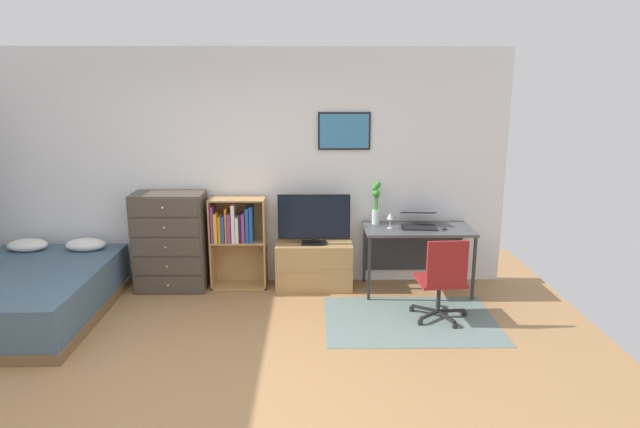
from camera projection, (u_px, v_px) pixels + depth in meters
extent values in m
plane|color=#A87A4C|center=(205.00, 389.00, 4.22)|extent=(7.20, 7.20, 0.00)
cube|color=white|center=(240.00, 169.00, 6.27)|extent=(6.12, 0.06, 2.70)
cube|color=black|center=(344.00, 131.00, 6.13)|extent=(0.59, 0.02, 0.42)
cube|color=teal|center=(344.00, 131.00, 6.12)|extent=(0.55, 0.01, 0.38)
cube|color=slate|center=(410.00, 320.00, 5.44)|extent=(1.70, 1.20, 0.01)
cube|color=brown|center=(29.00, 313.00, 5.49)|extent=(1.51, 2.03, 0.10)
cube|color=#476075|center=(26.00, 291.00, 5.44)|extent=(1.47, 1.99, 0.38)
ellipsoid|color=white|center=(27.00, 245.00, 6.10)|extent=(0.45, 0.29, 0.14)
ellipsoid|color=white|center=(86.00, 245.00, 6.12)|extent=(0.45, 0.29, 0.14)
cube|color=#4C4238|center=(171.00, 241.00, 6.18)|extent=(0.79, 0.42, 1.12)
cube|color=#493F35|center=(168.00, 285.00, 6.07)|extent=(0.75, 0.01, 0.20)
sphere|color=#A59E8C|center=(168.00, 286.00, 6.06)|extent=(0.03, 0.03, 0.03)
cube|color=#493F35|center=(167.00, 266.00, 6.02)|extent=(0.75, 0.01, 0.20)
sphere|color=#A59E8C|center=(167.00, 267.00, 6.00)|extent=(0.03, 0.03, 0.03)
cube|color=#493F35|center=(166.00, 247.00, 5.97)|extent=(0.75, 0.01, 0.20)
sphere|color=#A59E8C|center=(165.00, 247.00, 5.95)|extent=(0.03, 0.03, 0.03)
cube|color=#493F35|center=(164.00, 227.00, 5.92)|extent=(0.75, 0.01, 0.20)
sphere|color=#A59E8C|center=(164.00, 228.00, 5.90)|extent=(0.03, 0.03, 0.03)
cube|color=#493F35|center=(163.00, 208.00, 5.87)|extent=(0.75, 0.01, 0.20)
sphere|color=#A59E8C|center=(163.00, 208.00, 5.85)|extent=(0.03, 0.03, 0.03)
cube|color=tan|center=(212.00, 243.00, 6.25)|extent=(0.02, 0.30, 1.05)
cube|color=tan|center=(265.00, 243.00, 6.26)|extent=(0.02, 0.30, 1.05)
cube|color=tan|center=(240.00, 285.00, 6.37)|extent=(0.63, 0.30, 0.02)
cube|color=tan|center=(238.00, 241.00, 6.25)|extent=(0.59, 0.30, 0.02)
cube|color=tan|center=(237.00, 199.00, 6.13)|extent=(0.59, 0.30, 0.02)
cube|color=tan|center=(240.00, 239.00, 6.40)|extent=(0.63, 0.01, 1.05)
cube|color=#8C388C|center=(213.00, 224.00, 6.17)|extent=(0.03, 0.22, 0.41)
cube|color=gold|center=(217.00, 227.00, 6.17)|extent=(0.04, 0.21, 0.33)
cube|color=orange|center=(221.00, 228.00, 6.18)|extent=(0.03, 0.22, 0.30)
cube|color=#1E519E|center=(224.00, 228.00, 6.18)|extent=(0.04, 0.21, 0.30)
cube|color=orange|center=(227.00, 225.00, 6.17)|extent=(0.02, 0.21, 0.39)
cube|color=#8C388C|center=(230.00, 227.00, 6.16)|extent=(0.04, 0.18, 0.33)
cube|color=white|center=(234.00, 223.00, 6.15)|extent=(0.04, 0.19, 0.43)
cube|color=white|center=(238.00, 229.00, 6.17)|extent=(0.04, 0.20, 0.29)
cube|color=black|center=(241.00, 227.00, 6.18)|extent=(0.02, 0.22, 0.32)
cube|color=#8C388C|center=(244.00, 227.00, 6.18)|extent=(0.04, 0.23, 0.33)
cube|color=#1E519E|center=(248.00, 224.00, 6.18)|extent=(0.04, 0.24, 0.39)
cube|color=#1E519E|center=(252.00, 224.00, 6.17)|extent=(0.03, 0.22, 0.41)
cube|color=tan|center=(314.00, 265.00, 6.28)|extent=(0.87, 0.40, 0.53)
cube|color=tan|center=(314.00, 271.00, 6.08)|extent=(0.87, 0.01, 0.02)
cube|color=black|center=(314.00, 243.00, 6.19)|extent=(0.28, 0.16, 0.02)
cube|color=black|center=(314.00, 240.00, 6.18)|extent=(0.06, 0.04, 0.05)
cube|color=black|center=(314.00, 217.00, 6.12)|extent=(0.81, 0.02, 0.52)
cube|color=black|center=(314.00, 217.00, 6.11)|extent=(0.78, 0.01, 0.49)
cube|color=#4C4C4F|center=(418.00, 229.00, 6.07)|extent=(1.19, 0.63, 0.03)
cube|color=#2D2D30|center=(369.00, 269.00, 5.87)|extent=(0.03, 0.03, 0.71)
cube|color=#2D2D30|center=(474.00, 269.00, 5.89)|extent=(0.03, 0.03, 0.71)
cube|color=#2D2D30|center=(364.00, 253.00, 6.43)|extent=(0.03, 0.03, 0.71)
cube|color=#2D2D30|center=(460.00, 253.00, 6.44)|extent=(0.03, 0.03, 0.71)
cube|color=#2D2D30|center=(412.00, 250.00, 6.44)|extent=(1.13, 0.02, 0.50)
cylinder|color=#232326|center=(465.00, 314.00, 5.54)|extent=(0.05, 0.05, 0.05)
cube|color=#232326|center=(451.00, 311.00, 5.51)|extent=(0.28, 0.05, 0.02)
cylinder|color=#232326|center=(438.00, 304.00, 5.78)|extent=(0.05, 0.05, 0.05)
cube|color=#232326|center=(438.00, 306.00, 5.63)|extent=(0.09, 0.28, 0.02)
cylinder|color=#232326|center=(412.00, 309.00, 5.65)|extent=(0.05, 0.05, 0.05)
cube|color=#232326|center=(425.00, 308.00, 5.57)|extent=(0.25, 0.17, 0.02)
cylinder|color=#232326|center=(420.00, 323.00, 5.33)|extent=(0.05, 0.05, 0.05)
cube|color=#232326|center=(429.00, 315.00, 5.41)|extent=(0.23, 0.21, 0.02)
cylinder|color=#232326|center=(455.00, 326.00, 5.26)|extent=(0.05, 0.05, 0.05)
cube|color=#232326|center=(446.00, 317.00, 5.38)|extent=(0.14, 0.27, 0.02)
cylinder|color=#232326|center=(439.00, 296.00, 5.46)|extent=(0.04, 0.04, 0.30)
cube|color=maroon|center=(440.00, 280.00, 5.42)|extent=(0.47, 0.47, 0.03)
cube|color=maroon|center=(447.00, 264.00, 5.17)|extent=(0.40, 0.07, 0.45)
cube|color=black|center=(419.00, 227.00, 6.06)|extent=(0.41, 0.29, 0.01)
cube|color=black|center=(419.00, 227.00, 6.05)|extent=(0.38, 0.27, 0.00)
cube|color=black|center=(418.00, 213.00, 6.19)|extent=(0.41, 0.28, 0.07)
cube|color=black|center=(418.00, 213.00, 6.18)|extent=(0.38, 0.25, 0.06)
ellipsoid|color=#262628|center=(443.00, 228.00, 5.99)|extent=(0.06, 0.10, 0.03)
cylinder|color=silver|center=(376.00, 217.00, 6.23)|extent=(0.09, 0.09, 0.16)
cylinder|color=#3D8438|center=(377.00, 202.00, 6.19)|extent=(0.01, 0.01, 0.40)
sphere|color=#308B2C|center=(378.00, 185.00, 6.14)|extent=(0.07, 0.07, 0.07)
cylinder|color=#3D8438|center=(376.00, 207.00, 6.22)|extent=(0.01, 0.01, 0.28)
sphere|color=#308B2C|center=(377.00, 195.00, 6.19)|extent=(0.07, 0.07, 0.07)
cylinder|color=#3D8438|center=(375.00, 204.00, 6.20)|extent=(0.01, 0.01, 0.37)
sphere|color=#308B2C|center=(375.00, 188.00, 6.16)|extent=(0.07, 0.07, 0.07)
cylinder|color=#3D8438|center=(375.00, 207.00, 6.19)|extent=(0.01, 0.01, 0.30)
sphere|color=#308B2C|center=(375.00, 194.00, 6.16)|extent=(0.07, 0.07, 0.07)
cylinder|color=#3D8438|center=(376.00, 207.00, 6.18)|extent=(0.01, 0.01, 0.31)
sphere|color=#308B2C|center=(377.00, 193.00, 6.14)|extent=(0.07, 0.07, 0.07)
cylinder|color=silver|center=(390.00, 228.00, 6.04)|extent=(0.06, 0.06, 0.01)
cylinder|color=silver|center=(390.00, 223.00, 6.03)|extent=(0.01, 0.01, 0.10)
cone|color=silver|center=(390.00, 216.00, 6.01)|extent=(0.07, 0.07, 0.07)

